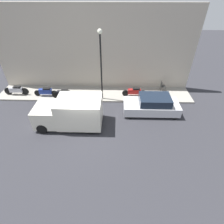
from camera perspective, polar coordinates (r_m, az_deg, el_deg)
The scene contains 11 objects.
ground_plane at distance 12.15m, azimuth -7.88°, elevation -5.39°, with size 60.00×60.00×0.00m, color #2D2D33.
sidewalk at distance 15.69m, azimuth -5.65°, elevation 5.97°, with size 2.47×16.73×0.13m.
building_facade at distance 15.54m, azimuth -5.87°, elevation 19.41°, with size 0.30×16.73×6.91m.
parked_car at distance 13.43m, azimuth 12.89°, elevation 2.27°, with size 1.80×4.11×1.41m.
delivery_van at distance 12.08m, azimuth -13.58°, elevation -0.06°, with size 2.09×4.47×2.07m.
scooter_silver at distance 17.25m, azimuth -28.77°, elevation 6.30°, with size 0.30×2.09×0.80m.
motorcycle_red at distance 15.09m, azimuth 7.32°, elevation 6.59°, with size 0.30×2.04×0.76m.
motorcycle_blue at distance 16.02m, azimuth -20.82°, elevation 6.25°, with size 0.30×1.99×0.77m.
motorcycle_black at distance 15.25m, azimuth -15.52°, elevation 5.85°, with size 0.30×1.94×0.77m.
streetlamp at distance 13.31m, azimuth -3.69°, elevation 17.52°, with size 0.35×0.35×5.45m.
cafe_chair at distance 16.35m, azimuth 16.13°, elevation 8.31°, with size 0.40×0.40×0.89m.
Camera 1 is at (-8.81, -1.90, 8.16)m, focal length 28.00 mm.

